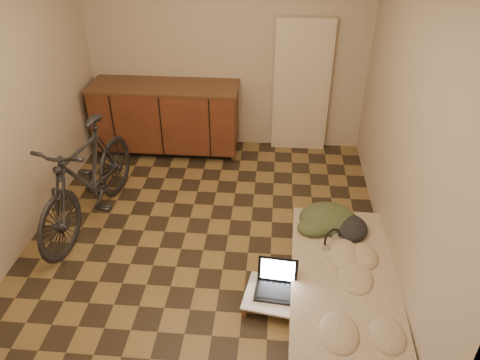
# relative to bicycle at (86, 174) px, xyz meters

# --- Properties ---
(room_shell) EXTENTS (3.50, 4.00, 2.60)m
(room_shell) POSITION_rel_bicycle_xyz_m (1.20, -0.12, 0.71)
(room_shell) COLOR brown
(room_shell) RESTS_ON ground
(cabinets) EXTENTS (1.84, 0.62, 0.91)m
(cabinets) POSITION_rel_bicycle_xyz_m (0.45, 1.59, -0.12)
(cabinets) COLOR black
(cabinets) RESTS_ON ground
(appliance_panel) EXTENTS (0.70, 0.10, 1.70)m
(appliance_panel) POSITION_rel_bicycle_xyz_m (2.15, 1.82, 0.26)
(appliance_panel) COLOR beige
(appliance_panel) RESTS_ON ground
(bicycle) EXTENTS (0.83, 1.89, 1.18)m
(bicycle) POSITION_rel_bicycle_xyz_m (0.00, 0.00, 0.00)
(bicycle) COLOR black
(bicycle) RESTS_ON ground
(futon) EXTENTS (0.97, 1.93, 0.16)m
(futon) POSITION_rel_bicycle_xyz_m (2.50, -0.78, -0.51)
(futon) COLOR beige
(futon) RESTS_ON ground
(clothing_pile) EXTENTS (0.61, 0.52, 0.24)m
(clothing_pile) POSITION_rel_bicycle_xyz_m (2.46, -0.07, -0.31)
(clothing_pile) COLOR #3A4427
(clothing_pile) RESTS_ON futon
(headphones) EXTENTS (0.33, 0.33, 0.16)m
(headphones) POSITION_rel_bicycle_xyz_m (2.42, -0.39, -0.35)
(headphones) COLOR black
(headphones) RESTS_ON futon
(lap_desk) EXTENTS (0.75, 0.55, 0.11)m
(lap_desk) POSITION_rel_bicycle_xyz_m (2.00, -1.00, -0.49)
(lap_desk) COLOR brown
(lap_desk) RESTS_ON ground
(laptop) EXTENTS (0.37, 0.33, 0.23)m
(laptop) POSITION_rel_bicycle_xyz_m (1.91, -0.92, -0.43)
(laptop) COLOR black
(laptop) RESTS_ON lap_desk
(mouse) EXTENTS (0.08, 0.12, 0.04)m
(mouse) POSITION_rel_bicycle_xyz_m (2.26, -1.11, -0.46)
(mouse) COLOR white
(mouse) RESTS_ON lap_desk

